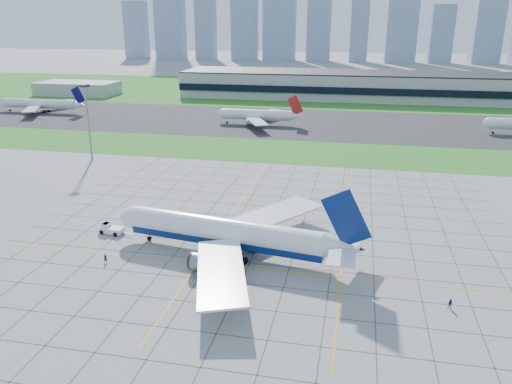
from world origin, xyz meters
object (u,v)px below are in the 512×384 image
(crew_near, at_px, (106,258))
(crew_far, at_px, (450,304))
(pushback_tug, at_px, (111,229))
(light_mast, at_px, (87,113))
(distant_jet_1, at_px, (258,115))
(distant_jet_0, at_px, (41,104))
(airliner, at_px, (228,233))

(crew_near, height_order, crew_far, crew_near)
(pushback_tug, relative_size, crew_far, 4.54)
(light_mast, relative_size, crew_near, 13.86)
(light_mast, relative_size, distant_jet_1, 0.60)
(crew_far, distance_m, distant_jet_0, 237.26)
(pushback_tug, distance_m, crew_far, 72.36)
(distant_jet_0, bearing_deg, airliner, -45.84)
(light_mast, relative_size, crew_far, 14.33)
(airliner, height_order, crew_near, airliner)
(distant_jet_0, bearing_deg, light_mast, -47.63)
(airliner, distance_m, distant_jet_0, 198.31)
(airliner, bearing_deg, light_mast, 145.28)
(pushback_tug, bearing_deg, crew_far, -5.00)
(crew_near, xyz_separation_m, distant_jet_1, (1.98, 142.24, 3.56))
(light_mast, xyz_separation_m, distant_jet_0, (-73.45, 80.52, -11.69))
(light_mast, distance_m, distant_jet_0, 109.61)
(crew_near, bearing_deg, crew_far, -40.08)
(light_mast, height_order, airliner, light_mast)
(light_mast, height_order, crew_near, light_mast)
(airliner, bearing_deg, distant_jet_1, 107.79)
(crew_near, bearing_deg, distant_jet_0, 90.74)
(airliner, relative_size, distant_jet_1, 1.27)
(light_mast, bearing_deg, distant_jet_0, 132.37)
(airliner, relative_size, crew_near, 29.29)
(distant_jet_0, bearing_deg, pushback_tug, -51.45)
(light_mast, bearing_deg, crew_far, -34.97)
(pushback_tug, distance_m, crew_near, 14.81)
(light_mast, distance_m, distant_jet_1, 84.95)
(light_mast, bearing_deg, distant_jet_1, 58.54)
(crew_near, bearing_deg, pushback_tug, 76.74)
(pushback_tug, height_order, crew_far, pushback_tug)
(airliner, bearing_deg, distant_jet_0, 143.10)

